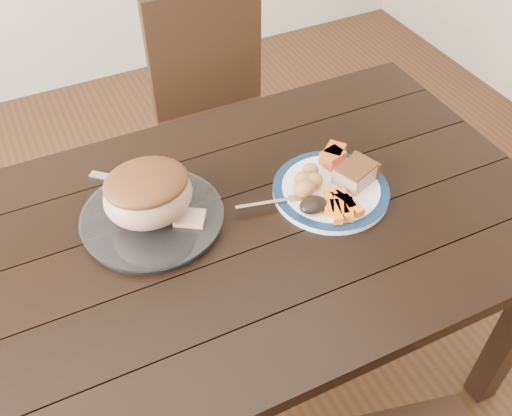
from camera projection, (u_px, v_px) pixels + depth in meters
name	position (u px, v px, depth m)	size (l,w,h in m)	color
ground	(232.00, 383.00, 1.88)	(4.00, 4.00, 0.00)	#472B16
dining_table	(224.00, 254.00, 1.41)	(1.61, 0.92, 0.75)	black
chair_far	(220.00, 110.00, 2.07)	(0.43, 0.44, 0.93)	black
dinner_plate	(331.00, 191.00, 1.43)	(0.29, 0.29, 0.02)	white
plate_rim	(331.00, 188.00, 1.42)	(0.29, 0.29, 0.02)	#0D2241
serving_platter	(153.00, 219.00, 1.36)	(0.33, 0.33, 0.02)	white
pork_slice	(355.00, 174.00, 1.42)	(0.09, 0.07, 0.04)	tan
roasted_potatoes	(307.00, 181.00, 1.40)	(0.10, 0.10, 0.05)	gold
carrot_batons	(341.00, 205.00, 1.36)	(0.09, 0.12, 0.02)	orange
pumpkin_wedges	(333.00, 156.00, 1.47)	(0.08, 0.08, 0.04)	#F2561A
dark_mushroom	(313.00, 205.00, 1.35)	(0.07, 0.05, 0.03)	black
fork	(277.00, 202.00, 1.38)	(0.18, 0.06, 0.00)	silver
roast_joint	(148.00, 196.00, 1.30)	(0.21, 0.18, 0.14)	tan
cut_slice	(190.00, 219.00, 1.33)	(0.07, 0.06, 0.02)	tan
carving_knife	(170.00, 188.00, 1.44)	(0.25, 0.23, 0.01)	silver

